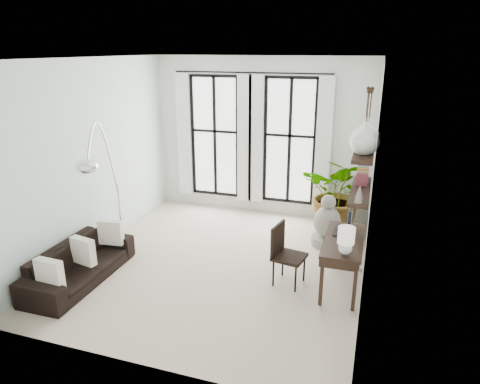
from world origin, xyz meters
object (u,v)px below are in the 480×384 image
at_px(sofa, 79,263).
at_px(desk, 343,244).
at_px(arc_lamp, 101,155).
at_px(buddha, 327,224).
at_px(plant, 340,194).
at_px(desk_chair, 284,250).

relative_size(sofa, desk, 1.48).
distance_m(arc_lamp, buddha, 3.95).
relative_size(plant, buddha, 1.58).
bearing_deg(buddha, desk_chair, -106.60).
distance_m(desk, buddha, 1.49).
xyz_separation_m(sofa, desk, (3.75, 0.97, 0.43)).
distance_m(plant, buddha, 0.79).
relative_size(sofa, arc_lamp, 0.82).
distance_m(desk_chair, buddha, 1.56).
bearing_deg(buddha, desk, -74.87).
height_order(sofa, desk, desk).
height_order(sofa, desk_chair, desk_chair).
bearing_deg(arc_lamp, desk, 4.90).
relative_size(arc_lamp, buddha, 2.49).
xyz_separation_m(sofa, buddha, (3.37, 2.38, 0.12)).
bearing_deg(desk, arc_lamp, -175.10).
xyz_separation_m(sofa, plant, (3.50, 3.08, 0.46)).
bearing_deg(sofa, desk_chair, -73.72).
distance_m(desk, desk_chair, 0.85).
bearing_deg(arc_lamp, sofa, -98.78).
xyz_separation_m(plant, desk_chair, (-0.58, -2.20, -0.21)).
xyz_separation_m(desk, arc_lamp, (-3.64, -0.31, 1.09)).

